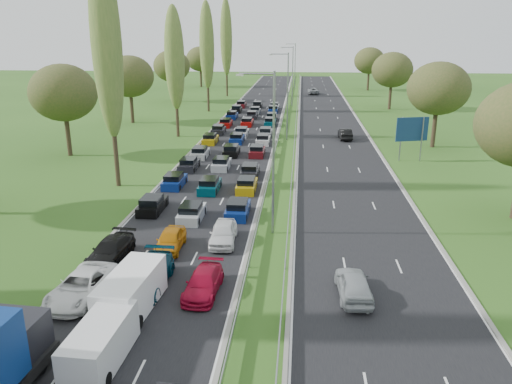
% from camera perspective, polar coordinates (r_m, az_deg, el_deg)
% --- Properties ---
extents(ground, '(260.00, 260.00, 0.00)m').
position_cam_1_polar(ground, '(73.54, 3.58, 6.29)').
color(ground, '#2B5219').
rests_on(ground, ground).
extents(near_carriageway, '(10.50, 215.00, 0.04)m').
position_cam_1_polar(near_carriageway, '(76.46, -1.46, 6.76)').
color(near_carriageway, black).
rests_on(near_carriageway, ground).
extents(far_carriageway, '(10.50, 215.00, 0.04)m').
position_cam_1_polar(far_carriageway, '(76.13, 8.76, 6.51)').
color(far_carriageway, black).
rests_on(far_carriageway, ground).
extents(central_reservation, '(2.36, 215.00, 0.32)m').
position_cam_1_polar(central_reservation, '(75.89, 3.65, 7.07)').
color(central_reservation, gray).
rests_on(central_reservation, ground).
extents(lamp_columns, '(0.18, 140.18, 12.00)m').
position_cam_1_polar(lamp_columns, '(70.62, 3.63, 10.75)').
color(lamp_columns, gray).
rests_on(lamp_columns, ground).
extents(poplar_row, '(2.80, 127.80, 22.44)m').
position_cam_1_polar(poplar_row, '(62.88, -11.83, 15.43)').
color(poplar_row, '#2D2116').
rests_on(poplar_row, ground).
extents(woodland_left, '(8.00, 166.00, 11.10)m').
position_cam_1_polar(woodland_left, '(62.00, -22.52, 10.08)').
color(woodland_left, '#2D2116').
rests_on(woodland_left, ground).
extents(woodland_right, '(8.00, 153.00, 11.10)m').
position_cam_1_polar(woodland_right, '(61.71, 22.04, 10.11)').
color(woodland_right, '#2D2116').
rests_on(woodland_right, ground).
extents(traffic_queue_fill, '(9.11, 68.64, 0.80)m').
position_cam_1_polar(traffic_queue_fill, '(71.84, -1.89, 6.40)').
color(traffic_queue_fill, black).
rests_on(traffic_queue_fill, ground).
extents(near_car_2, '(2.98, 5.66, 1.52)m').
position_cam_1_polar(near_car_2, '(30.41, -19.27, -10.10)').
color(near_car_2, white).
rests_on(near_car_2, near_carriageway).
extents(near_car_3, '(2.38, 5.07, 1.43)m').
position_cam_1_polar(near_car_3, '(34.65, -16.30, -6.40)').
color(near_car_3, black).
rests_on(near_car_3, near_carriageway).
extents(near_car_7, '(2.29, 5.50, 1.59)m').
position_cam_1_polar(near_car_7, '(30.58, -12.25, -9.23)').
color(near_car_7, '#043245').
rests_on(near_car_7, near_carriageway).
extents(near_car_8, '(1.76, 4.23, 1.43)m').
position_cam_1_polar(near_car_8, '(35.37, -9.77, -5.41)').
color(near_car_8, '#C3780D').
rests_on(near_car_8, near_carriageway).
extents(near_car_11, '(2.02, 4.57, 1.30)m').
position_cam_1_polar(near_car_11, '(29.47, -6.04, -10.29)').
color(near_car_11, '#A00927').
rests_on(near_car_11, near_carriageway).
extents(near_car_12, '(1.99, 4.55, 1.53)m').
position_cam_1_polar(near_car_12, '(36.00, -3.76, -4.67)').
color(near_car_12, white).
rests_on(near_car_12, near_carriageway).
extents(far_car_0, '(2.05, 4.58, 1.53)m').
position_cam_1_polar(far_car_0, '(29.44, 11.11, -10.33)').
color(far_car_0, '#A0A5A9').
rests_on(far_car_0, far_carriageway).
extents(far_car_1, '(1.83, 4.71, 1.53)m').
position_cam_1_polar(far_car_1, '(72.73, 10.15, 6.56)').
color(far_car_1, black).
rests_on(far_car_1, far_carriageway).
extents(far_car_2, '(2.85, 5.76, 1.57)m').
position_cam_1_polar(far_car_2, '(127.87, 6.54, 11.42)').
color(far_car_2, gray).
rests_on(far_car_2, far_carriageway).
extents(white_van_front, '(1.91, 4.88, 1.96)m').
position_cam_1_polar(white_van_front, '(24.85, -17.14, -15.94)').
color(white_van_front, silver).
rests_on(white_van_front, near_carriageway).
extents(white_van_rear, '(2.14, 5.46, 2.19)m').
position_cam_1_polar(white_van_rear, '(28.50, -13.91, -10.75)').
color(white_van_rear, white).
rests_on(white_van_rear, near_carriageway).
extents(direction_sign, '(3.87, 1.21, 5.20)m').
position_cam_1_polar(direction_sign, '(61.40, 17.41, 6.65)').
color(direction_sign, gray).
rests_on(direction_sign, ground).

